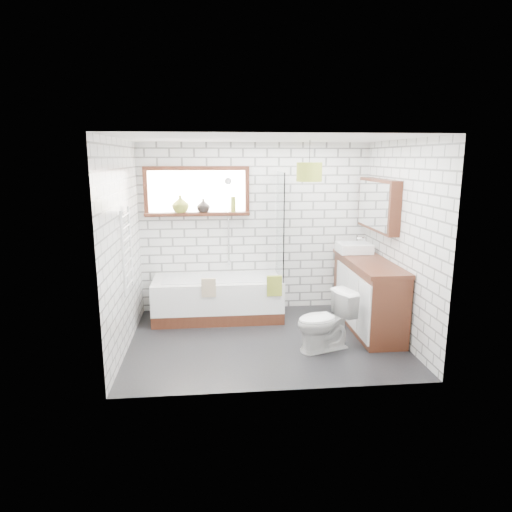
{
  "coord_description": "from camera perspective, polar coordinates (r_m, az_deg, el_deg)",
  "views": [
    {
      "loc": [
        -0.66,
        -5.43,
        2.28
      ],
      "look_at": [
        -0.09,
        0.25,
        1.05
      ],
      "focal_mm": 32.0,
      "sensor_mm": 36.0,
      "label": 1
    }
  ],
  "objects": [
    {
      "name": "wall_back",
      "position": [
        6.85,
        -0.11,
        3.55
      ],
      "size": [
        3.4,
        0.01,
        2.5
      ],
      "primitive_type": "cube",
      "color": "white",
      "rests_on": "ground"
    },
    {
      "name": "tap",
      "position": [
        6.71,
        13.47,
        1.58
      ],
      "size": [
        0.04,
        0.04,
        0.17
      ],
      "primitive_type": "cylinder",
      "rotation": [
        0.0,
        0.0,
        -0.42
      ],
      "color": "silver",
      "rests_on": "vanity"
    },
    {
      "name": "towel_radiator",
      "position": [
        5.63,
        -15.83,
        0.66
      ],
      "size": [
        0.06,
        0.52,
        1.0
      ],
      "primitive_type": "cube",
      "color": "white",
      "rests_on": "wall_left"
    },
    {
      "name": "wall_left",
      "position": [
        5.63,
        -16.31,
        1.15
      ],
      "size": [
        0.01,
        2.6,
        2.5
      ],
      "primitive_type": "cube",
      "color": "white",
      "rests_on": "ground"
    },
    {
      "name": "vanity",
      "position": [
        6.36,
        13.81,
        -4.66
      ],
      "size": [
        0.54,
        1.66,
        0.95
      ],
      "primitive_type": "cube",
      "color": "#38190F",
      "rests_on": "floor"
    },
    {
      "name": "wall_front",
      "position": [
        4.3,
        3.29,
        -1.69
      ],
      "size": [
        3.4,
        0.01,
        2.5
      ],
      "primitive_type": "cube",
      "color": "white",
      "rests_on": "ground"
    },
    {
      "name": "toilet",
      "position": [
        5.59,
        8.6,
        -8.05
      ],
      "size": [
        0.61,
        0.8,
        0.72
      ],
      "primitive_type": "imported",
      "rotation": [
        0.0,
        0.0,
        -1.24
      ],
      "color": "white",
      "rests_on": "floor"
    },
    {
      "name": "shower_screen",
      "position": [
        6.47,
        3.01,
        3.84
      ],
      "size": [
        0.02,
        0.72,
        1.5
      ],
      "primitive_type": "cube",
      "color": "white",
      "rests_on": "bathtub"
    },
    {
      "name": "floor",
      "position": [
        5.93,
        1.14,
        -10.47
      ],
      "size": [
        3.4,
        2.6,
        0.01
      ],
      "primitive_type": "cube",
      "color": "black",
      "rests_on": "ground"
    },
    {
      "name": "wall_right",
      "position": [
        6.01,
        17.56,
        1.76
      ],
      "size": [
        0.01,
        2.6,
        2.5
      ],
      "primitive_type": "cube",
      "color": "white",
      "rests_on": "ground"
    },
    {
      "name": "ceiling",
      "position": [
        5.48,
        1.26,
        14.54
      ],
      "size": [
        3.4,
        2.6,
        0.01
      ],
      "primitive_type": "cube",
      "color": "white",
      "rests_on": "ground"
    },
    {
      "name": "vase_dark",
      "position": [
        6.7,
        -6.59,
        6.12
      ],
      "size": [
        0.23,
        0.23,
        0.2
      ],
      "primitive_type": "imported",
      "rotation": [
        0.0,
        0.0,
        -0.2
      ],
      "color": "black",
      "rests_on": "window"
    },
    {
      "name": "shower_riser",
      "position": [
        6.76,
        -3.46,
        4.27
      ],
      "size": [
        0.02,
        0.02,
        1.3
      ],
      "primitive_type": "cylinder",
      "color": "silver",
      "rests_on": "wall_back"
    },
    {
      "name": "towel_beige",
      "position": [
        6.17,
        -5.94,
        -3.96
      ],
      "size": [
        0.19,
        0.05,
        0.25
      ],
      "primitive_type": "cube",
      "color": "tan",
      "rests_on": "bathtub"
    },
    {
      "name": "window",
      "position": [
        6.71,
        -7.39,
        8.0
      ],
      "size": [
        1.52,
        0.16,
        0.68
      ],
      "primitive_type": "cube",
      "color": "#38190F",
      "rests_on": "wall_back"
    },
    {
      "name": "towel_green",
      "position": [
        6.22,
        2.3,
        -3.75
      ],
      "size": [
        0.21,
        0.06,
        0.28
      ],
      "primitive_type": "cube",
      "color": "olive",
      "rests_on": "bathtub"
    },
    {
      "name": "pendant",
      "position": [
        5.99,
        6.67,
        10.39
      ],
      "size": [
        0.33,
        0.33,
        0.24
      ],
      "primitive_type": "cylinder",
      "color": "olive",
      "rests_on": "ceiling"
    },
    {
      "name": "vase_olive",
      "position": [
        6.71,
        -9.43,
        6.27
      ],
      "size": [
        0.26,
        0.26,
        0.25
      ],
      "primitive_type": "imported",
      "rotation": [
        0.0,
        0.0,
        0.1
      ],
      "color": "olive",
      "rests_on": "window"
    },
    {
      "name": "bathtub",
      "position": [
        6.63,
        -4.78,
        -5.25
      ],
      "size": [
        1.83,
        0.81,
        0.59
      ],
      "primitive_type": "cube",
      "color": "white",
      "rests_on": "floor"
    },
    {
      "name": "bottle",
      "position": [
        6.71,
        -2.87,
        6.29
      ],
      "size": [
        0.07,
        0.07,
        0.22
      ],
      "primitive_type": "cylinder",
      "rotation": [
        0.0,
        0.0,
        -0.02
      ],
      "color": "olive",
      "rests_on": "window"
    },
    {
      "name": "mirror_cabinet",
      "position": [
        6.48,
        15.01,
        6.2
      ],
      "size": [
        0.16,
        1.2,
        0.7
      ],
      "primitive_type": "cube",
      "color": "#38190F",
      "rests_on": "wall_right"
    },
    {
      "name": "basin",
      "position": [
        6.67,
        12.15,
        1.01
      ],
      "size": [
        0.46,
        0.4,
        0.13
      ],
      "primitive_type": "cube",
      "color": "white",
      "rests_on": "vanity"
    }
  ]
}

